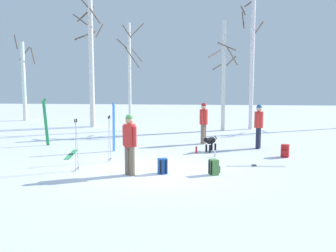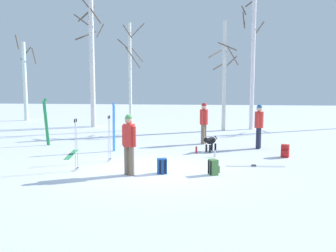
{
  "view_description": "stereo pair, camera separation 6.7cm",
  "coord_description": "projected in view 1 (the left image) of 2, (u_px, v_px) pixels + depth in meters",
  "views": [
    {
      "loc": [
        1.53,
        -10.87,
        2.65
      ],
      "look_at": [
        0.3,
        2.63,
        1.0
      ],
      "focal_mm": 40.43,
      "sensor_mm": 36.0,
      "label": 1
    },
    {
      "loc": [
        1.59,
        -10.86,
        2.65
      ],
      "look_at": [
        0.3,
        2.63,
        1.0
      ],
      "focal_mm": 40.43,
      "sensor_mm": 36.0,
      "label": 2
    }
  ],
  "objects": [
    {
      "name": "ski_pair_planted_1",
      "position": [
        46.0,
        122.0,
        15.35
      ],
      "size": [
        0.26,
        0.04,
        1.91
      ],
      "color": "green",
      "rests_on": "ground_plane"
    },
    {
      "name": "backpack_0",
      "position": [
        214.0,
        167.0,
        10.62
      ],
      "size": [
        0.34,
        0.32,
        0.44
      ],
      "color": "#4C7F3F",
      "rests_on": "ground_plane"
    },
    {
      "name": "backpack_2",
      "position": [
        285.0,
        151.0,
        13.06
      ],
      "size": [
        0.31,
        0.33,
        0.44
      ],
      "color": "red",
      "rests_on": "ground_plane"
    },
    {
      "name": "dog",
      "position": [
        210.0,
        141.0,
        14.04
      ],
      "size": [
        0.52,
        0.78,
        0.57
      ],
      "color": "black",
      "rests_on": "ground_plane"
    },
    {
      "name": "water_bottle_0",
      "position": [
        215.0,
        153.0,
        13.11
      ],
      "size": [
        0.07,
        0.07,
        0.26
      ],
      "color": "silver",
      "rests_on": "ground_plane"
    },
    {
      "name": "ski_pair_lying_1",
      "position": [
        256.0,
        166.0,
        11.68
      ],
      "size": [
        1.81,
        0.28,
        0.05
      ],
      "color": "white",
      "rests_on": "ground_plane"
    },
    {
      "name": "birch_tree_3",
      "position": [
        130.0,
        74.0,
        19.59
      ],
      "size": [
        1.44,
        1.44,
        5.56
      ],
      "color": "white",
      "rests_on": "ground_plane"
    },
    {
      "name": "ski_poles_0",
      "position": [
        76.0,
        143.0,
        11.01
      ],
      "size": [
        0.07,
        0.25,
        1.54
      ],
      "color": "#B2B2BC",
      "rests_on": "ground_plane"
    },
    {
      "name": "person_0",
      "position": [
        259.0,
        123.0,
        14.61
      ],
      "size": [
        0.34,
        0.49,
        1.72
      ],
      "color": "#1E2338",
      "rests_on": "ground_plane"
    },
    {
      "name": "person_2",
      "position": [
        204.0,
        121.0,
        15.69
      ],
      "size": [
        0.34,
        0.49,
        1.72
      ],
      "color": "#72604C",
      "rests_on": "ground_plane"
    },
    {
      "name": "ski_pair_planted_0",
      "position": [
        114.0,
        127.0,
        14.06
      ],
      "size": [
        0.07,
        0.16,
        1.82
      ],
      "color": "blue",
      "rests_on": "ground_plane"
    },
    {
      "name": "birch_tree_4",
      "position": [
        224.0,
        74.0,
        19.7
      ],
      "size": [
        1.59,
        1.58,
        5.67
      ],
      "color": "silver",
      "rests_on": "ground_plane"
    },
    {
      "name": "person_1",
      "position": [
        130.0,
        141.0,
        10.48
      ],
      "size": [
        0.44,
        0.34,
        1.72
      ],
      "color": "#72604C",
      "rests_on": "ground_plane"
    },
    {
      "name": "ski_poles_1",
      "position": [
        109.0,
        137.0,
        12.29
      ],
      "size": [
        0.07,
        0.28,
        1.51
      ],
      "color": "#B2B2BC",
      "rests_on": "ground_plane"
    },
    {
      "name": "water_bottle_1",
      "position": [
        196.0,
        150.0,
        13.78
      ],
      "size": [
        0.07,
        0.07,
        0.24
      ],
      "color": "red",
      "rests_on": "ground_plane"
    },
    {
      "name": "backpack_1",
      "position": [
        162.0,
        166.0,
        10.75
      ],
      "size": [
        0.3,
        0.33,
        0.44
      ],
      "color": "#1E4C99",
      "rests_on": "ground_plane"
    },
    {
      "name": "birch_tree_0",
      "position": [
        24.0,
        79.0,
        24.65
      ],
      "size": [
        1.41,
        1.4,
        5.57
      ],
      "color": "silver",
      "rests_on": "ground_plane"
    },
    {
      "name": "birch_tree_1",
      "position": [
        90.0,
        60.0,
        21.4
      ],
      "size": [
        1.74,
        1.74,
        7.2
      ],
      "color": "silver",
      "rests_on": "ground_plane"
    },
    {
      "name": "ground_plane",
      "position": [
        150.0,
        170.0,
        11.2
      ],
      "size": [
        60.0,
        60.0,
        0.0
      ],
      "primitive_type": "plane",
      "color": "white"
    },
    {
      "name": "birch_tree_5",
      "position": [
        252.0,
        59.0,
        20.11
      ],
      "size": [
        1.17,
        1.16,
        7.16
      ],
      "color": "silver",
      "rests_on": "ground_plane"
    },
    {
      "name": "birch_tree_2",
      "position": [
        91.0,
        57.0,
        20.99
      ],
      "size": [
        1.51,
        1.51,
        7.64
      ],
      "color": "silver",
      "rests_on": "ground_plane"
    },
    {
      "name": "ski_pair_lying_0",
      "position": [
        72.0,
        154.0,
        13.51
      ],
      "size": [
        0.44,
        1.8,
        0.05
      ],
      "color": "green",
      "rests_on": "ground_plane"
    }
  ]
}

